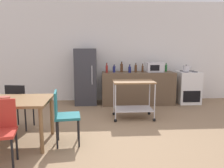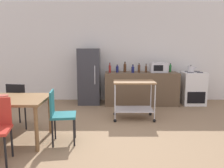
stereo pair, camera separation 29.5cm
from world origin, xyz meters
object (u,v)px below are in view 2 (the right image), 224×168
(kitchen_cart, at_px, (134,94))
(stove_oven, at_px, (193,88))
(refrigerator, at_px, (89,76))
(bottle_soy_sauce, at_px, (139,68))
(microwave, at_px, (158,68))
(fruit_bowl, at_px, (3,97))
(chair_black, at_px, (20,102))
(bottle_vinegar, at_px, (170,68))
(chair_teal, at_px, (59,113))
(bottle_sparkling_water, at_px, (125,68))
(bottle_sesame_oil, at_px, (146,69))
(kettle, at_px, (191,69))
(bottle_wine, at_px, (133,69))
(bottle_soda, at_px, (110,69))
(dining_table, at_px, (2,103))
(bottle_hot_sauce, at_px, (117,69))

(kitchen_cart, bearing_deg, stove_oven, 37.14)
(refrigerator, distance_m, bottle_soy_sauce, 1.40)
(microwave, relative_size, fruit_bowl, 2.83)
(chair_black, xyz_separation_m, bottle_vinegar, (3.45, 1.96, 0.48))
(kitchen_cart, bearing_deg, fruit_bowl, -149.97)
(chair_teal, height_order, bottle_sparkling_water, bottle_sparkling_water)
(bottle_sesame_oil, xyz_separation_m, bottle_vinegar, (0.69, 0.10, 0.01))
(kitchen_cart, height_order, bottle_soy_sauce, bottle_soy_sauce)
(bottle_soy_sauce, xyz_separation_m, bottle_vinegar, (0.89, 0.13, -0.01))
(bottle_soy_sauce, xyz_separation_m, fruit_bowl, (-2.51, -2.59, -0.23))
(bottle_sparkling_water, xyz_separation_m, kettle, (1.78, -0.14, -0.02))
(chair_black, relative_size, chair_teal, 1.00)
(microwave, bearing_deg, chair_teal, -129.10)
(bottle_sparkling_water, relative_size, bottle_vinegar, 1.18)
(kitchen_cart, xyz_separation_m, kettle, (1.66, 1.25, 0.43))
(chair_black, bearing_deg, bottle_wine, -133.37)
(stove_oven, height_order, kettle, kettle)
(stove_oven, height_order, bottle_sesame_oil, bottle_sesame_oil)
(refrigerator, xyz_separation_m, kettle, (2.78, -0.18, 0.23))
(bottle_soda, height_order, bottle_wine, bottle_soda)
(stove_oven, relative_size, fruit_bowl, 5.66)
(dining_table, height_order, bottle_wine, bottle_wine)
(bottle_sesame_oil, distance_m, fruit_bowl, 3.78)
(refrigerator, distance_m, fruit_bowl, 2.96)
(chair_teal, distance_m, bottle_soy_sauce, 3.08)
(bottle_vinegar, relative_size, fruit_bowl, 1.50)
(refrigerator, height_order, bottle_hot_sauce, refrigerator)
(chair_black, bearing_deg, bottle_sparkling_water, -128.62)
(kettle, bearing_deg, bottle_sesame_oil, 176.81)
(refrigerator, xyz_separation_m, bottle_wine, (1.21, -0.19, 0.21))
(stove_oven, bearing_deg, bottle_soy_sauce, -177.71)
(kitchen_cart, bearing_deg, bottle_sparkling_water, 95.18)
(bottle_wine, xyz_separation_m, fruit_bowl, (-2.34, -2.55, -0.21))
(chair_black, xyz_separation_m, chair_teal, (0.96, -0.75, 0.00))
(fruit_bowl, bearing_deg, chair_black, 93.94)
(bottle_soy_sauce, relative_size, fruit_bowl, 1.58)
(chair_black, xyz_separation_m, bottle_soda, (1.77, 1.80, 0.49))
(chair_black, bearing_deg, stove_oven, -145.30)
(bottle_hot_sauce, bearing_deg, fruit_bowl, -126.24)
(kitchen_cart, xyz_separation_m, bottle_soda, (-0.54, 1.25, 0.43))
(kitchen_cart, height_order, bottle_sparkling_water, bottle_sparkling_water)
(bottle_soda, distance_m, microwave, 1.35)
(refrigerator, bearing_deg, fruit_bowl, -112.56)
(stove_oven, distance_m, bottle_sesame_oil, 1.43)
(bottle_vinegar, bearing_deg, bottle_sesame_oil, -171.73)
(bottle_sesame_oil, distance_m, microwave, 0.36)
(stove_oven, xyz_separation_m, bottle_sesame_oil, (-1.32, -0.03, 0.54))
(dining_table, xyz_separation_m, bottle_wine, (2.41, 2.48, 0.32))
(fruit_bowl, bearing_deg, bottle_vinegar, 38.65)
(bottle_soda, bearing_deg, chair_black, -134.47)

